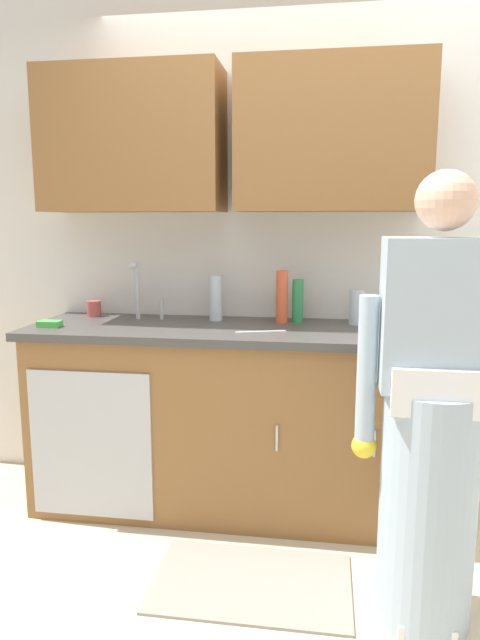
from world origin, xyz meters
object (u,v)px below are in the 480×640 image
bottle_water_tall (298,301)px  bottle_cleaner_spray (356,307)px  bottle_dish_liquid (216,298)px  cup_by_sink (94,308)px  sponge (50,324)px  knife_on_counter (261,332)px  person_at_sink (431,441)px  bottle_soap (282,297)px  sink (137,326)px

bottle_water_tall → bottle_cleaner_spray: bearing=-2.7°
bottle_cleaner_spray → bottle_dish_liquid: (-0.72, 0.01, 0.03)m
cup_by_sink → sponge: 0.35m
sponge → bottle_dish_liquid: bearing=21.7°
cup_by_sink → knife_on_counter: cup_by_sink is taller
bottle_cleaner_spray → cup_by_sink: 1.41m
person_at_sink → bottle_soap: person_at_sink is taller
bottle_dish_liquid → knife_on_counter: bottle_dish_liquid is taller
person_at_sink → cup_by_sink: bearing=150.0°
bottle_water_tall → bottle_soap: bearing=-163.6°
bottle_soap → sponge: (-1.12, -0.29, -0.12)m
person_at_sink → sponge: bearing=160.6°
bottle_soap → knife_on_counter: bottle_soap is taller
bottle_water_tall → knife_on_counter: size_ratio=0.92×
person_at_sink → bottle_water_tall: bearing=119.7°
person_at_sink → bottle_dish_liquid: size_ratio=6.82×
knife_on_counter → sponge: sponge is taller
knife_on_counter → bottle_water_tall: bearing=-135.6°
sponge → person_at_sink: bearing=-19.4°
person_at_sink → sponge: size_ratio=14.73×
bottle_cleaner_spray → bottle_water_tall: bearing=177.3°
sink → bottle_dish_liquid: 0.43m
cup_by_sink → knife_on_counter: 1.01m
cup_by_sink → bottle_dish_liquid: bearing=-2.6°
bottle_cleaner_spray → knife_on_counter: (-0.45, -0.28, -0.08)m
sink → bottle_cleaner_spray: (1.10, 0.15, 0.10)m
sponge → knife_on_counter: bearing=0.7°
sink → bottle_soap: 0.76m
person_at_sink → sink: bearing=150.4°
bottle_dish_liquid → cup_by_sink: bottle_dish_liquid is taller
person_at_sink → bottle_water_tall: person_at_sink is taller
cup_by_sink → person_at_sink: bearing=-30.0°
cup_by_sink → knife_on_counter: (0.96, -0.33, -0.04)m
bottle_soap → sponge: bottle_soap is taller
bottle_cleaner_spray → cup_by_sink: bearing=178.3°
knife_on_counter → bottle_dish_liquid: bearing=-65.5°
person_at_sink → bottle_cleaner_spray: bearing=104.1°
sink → bottle_dish_liquid: bearing=22.7°
person_at_sink → sponge: (-1.72, 0.60, 0.26)m
sink → cup_by_sink: (-0.31, 0.19, 0.06)m
person_at_sink → bottle_cleaner_spray: 0.99m
bottle_cleaner_spray → cup_by_sink: bottle_cleaner_spray is taller
person_at_sink → knife_on_counter: (-0.68, 0.62, 0.25)m
person_at_sink → knife_on_counter: bearing=137.6°
sink → sponge: sink is taller
bottle_dish_liquid → bottle_soap: size_ratio=0.89×
bottle_cleaner_spray → sponge: 1.53m
person_at_sink → knife_on_counter: person_at_sink is taller
bottle_cleaner_spray → knife_on_counter: bearing=-147.7°
cup_by_sink → sponge: (-0.09, -0.34, -0.03)m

